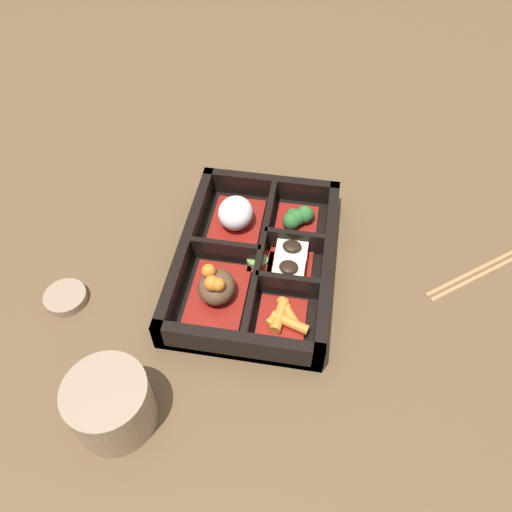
{
  "coord_description": "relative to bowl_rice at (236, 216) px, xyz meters",
  "views": [
    {
      "loc": [
        -0.42,
        -0.07,
        0.54
      ],
      "look_at": [
        0.0,
        0.0,
        0.03
      ],
      "focal_mm": 35.0,
      "sensor_mm": 36.0,
      "label": 1
    }
  ],
  "objects": [
    {
      "name": "bowl_stew",
      "position": [
        -0.13,
        0.0,
        -0.0
      ],
      "size": [
        0.11,
        0.07,
        0.05
      ],
      "color": "maroon",
      "rests_on": "bento_base"
    },
    {
      "name": "chopsticks",
      "position": [
        -0.02,
        -0.35,
        -0.03
      ],
      "size": [
        0.14,
        0.17,
        0.01
      ],
      "color": "#A87F51",
      "rests_on": "ground_plane"
    },
    {
      "name": "bento_rim",
      "position": [
        -0.06,
        -0.04,
        -0.01
      ],
      "size": [
        0.29,
        0.2,
        0.04
      ],
      "color": "black",
      "rests_on": "ground_plane"
    },
    {
      "name": "bowl_greens",
      "position": [
        0.02,
        -0.09,
        -0.01
      ],
      "size": [
        0.07,
        0.06,
        0.03
      ],
      "color": "maroon",
      "rests_on": "bento_base"
    },
    {
      "name": "bento_base",
      "position": [
        -0.06,
        -0.04,
        -0.03
      ],
      "size": [
        0.29,
        0.2,
        0.01
      ],
      "color": "black",
      "rests_on": "ground_plane"
    },
    {
      "name": "bowl_pickles",
      "position": [
        -0.06,
        -0.04,
        -0.02
      ],
      "size": [
        0.04,
        0.03,
        0.01
      ],
      "color": "maroon",
      "rests_on": "bento_base"
    },
    {
      "name": "bowl_tofu",
      "position": [
        -0.07,
        -0.09,
        -0.01
      ],
      "size": [
        0.08,
        0.06,
        0.04
      ],
      "color": "maroon",
      "rests_on": "bento_base"
    },
    {
      "name": "bowl_rice",
      "position": [
        0.0,
        0.0,
        0.0
      ],
      "size": [
        0.11,
        0.07,
        0.05
      ],
      "color": "maroon",
      "rests_on": "bento_base"
    },
    {
      "name": "ground_plane",
      "position": [
        -0.06,
        -0.04,
        -0.03
      ],
      "size": [
        3.0,
        3.0,
        0.0
      ],
      "primitive_type": "plane",
      "color": "brown"
    },
    {
      "name": "bowl_carrots",
      "position": [
        -0.15,
        -0.09,
        -0.01
      ],
      "size": [
        0.06,
        0.07,
        0.02
      ],
      "color": "maroon",
      "rests_on": "bento_base"
    },
    {
      "name": "tea_cup",
      "position": [
        -0.3,
        0.08,
        0.01
      ],
      "size": [
        0.09,
        0.09,
        0.07
      ],
      "color": "gray",
      "rests_on": "ground_plane"
    },
    {
      "name": "sauce_dish",
      "position": [
        -0.16,
        0.2,
        -0.02
      ],
      "size": [
        0.05,
        0.05,
        0.01
      ],
      "color": "gray",
      "rests_on": "ground_plane"
    }
  ]
}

